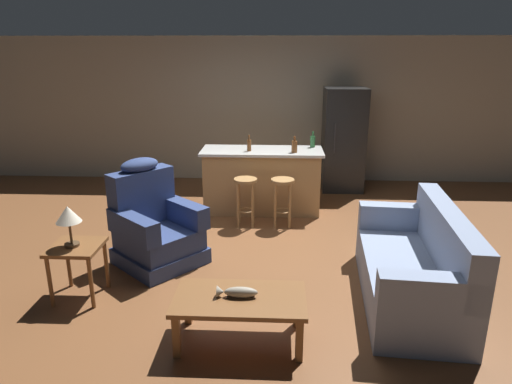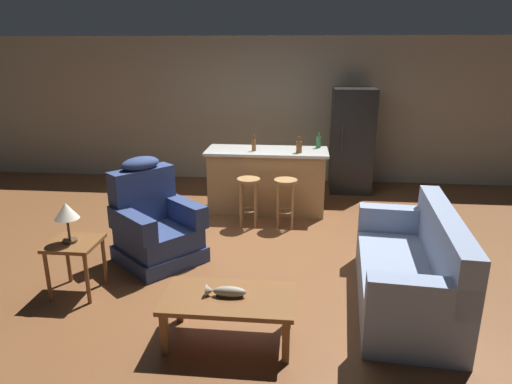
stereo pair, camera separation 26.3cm
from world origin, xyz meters
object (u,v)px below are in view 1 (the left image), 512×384
object	(u,v)px
couch	(416,268)
bottle_tall_green	(294,146)
table_lamp	(68,216)
kitchen_island	(262,180)
fish_figurine	(237,292)
coffee_table	(240,303)
bar_stool_right	(282,194)
end_table	(77,255)
bottle_short_amber	(313,141)
bar_stool_left	(246,193)
refrigerator	(343,140)
recliner_near_lamp	(155,227)
bottle_wine_dark	(249,145)

from	to	relation	value
couch	bottle_tall_green	size ratio (longest dim) A/B	8.36
table_lamp	kitchen_island	size ratio (longest dim) A/B	0.23
fish_figurine	table_lamp	distance (m)	1.82
coffee_table	bar_stool_right	xyz separation A→B (m)	(0.37, 2.67, 0.11)
couch	table_lamp	world-z (taller)	table_lamp
end_table	bottle_short_amber	xyz separation A→B (m)	(2.48, 2.88, 0.58)
couch	end_table	bearing A→B (deg)	6.55
couch	bottle_tall_green	world-z (taller)	bottle_tall_green
couch	bar_stool_left	distance (m)	2.63
bar_stool_right	couch	bearing A→B (deg)	-56.10
refrigerator	end_table	bearing A→B (deg)	-128.65
kitchen_island	refrigerator	bearing A→B (deg)	41.38
bottle_tall_green	bottle_short_amber	size ratio (longest dim) A/B	0.98
kitchen_island	bottle_short_amber	bearing A→B (deg)	16.93
bar_stool_left	bottle_short_amber	size ratio (longest dim) A/B	2.84
couch	kitchen_island	xyz separation A→B (m)	(-1.59, 2.55, 0.14)
end_table	refrigerator	bearing A→B (deg)	51.35
fish_figurine	recliner_near_lamp	distance (m)	1.84
recliner_near_lamp	bottle_short_amber	size ratio (longest dim) A/B	5.01
couch	kitchen_island	size ratio (longest dim) A/B	1.09
fish_figurine	table_lamp	bearing A→B (deg)	159.23
end_table	bar_stool_left	size ratio (longest dim) A/B	0.82
kitchen_island	fish_figurine	bearing A→B (deg)	-91.52
couch	recliner_near_lamp	distance (m)	2.87
recliner_near_lamp	bar_stool_left	bearing A→B (deg)	92.25
bottle_wine_dark	bar_stool_right	bearing A→B (deg)	-47.74
table_lamp	bottle_tall_green	size ratio (longest dim) A/B	1.75
refrigerator	couch	bearing A→B (deg)	-86.44
kitchen_island	bottle_short_amber	world-z (taller)	bottle_short_amber
coffee_table	end_table	xyz separation A→B (m)	(-1.65, 0.65, 0.10)
recliner_near_lamp	bottle_wine_dark	world-z (taller)	recliner_near_lamp
bottle_tall_green	end_table	bearing A→B (deg)	-131.19
fish_figurine	couch	size ratio (longest dim) A/B	0.17
coffee_table	recliner_near_lamp	world-z (taller)	recliner_near_lamp
end_table	bar_stool_left	world-z (taller)	bar_stool_left
table_lamp	bar_stool_left	xyz separation A→B (m)	(1.54, 2.04, -0.40)
fish_figurine	bar_stool_left	size ratio (longest dim) A/B	0.50
bottle_short_amber	bottle_wine_dark	world-z (taller)	bottle_short_amber
end_table	bottle_tall_green	size ratio (longest dim) A/B	2.38
bar_stool_right	refrigerator	size ratio (longest dim) A/B	0.39
end_table	bar_stool_left	bearing A→B (deg)	53.19
table_lamp	bottle_wine_dark	distance (m)	3.02
fish_figurine	recliner_near_lamp	bearing A→B (deg)	126.10
couch	end_table	world-z (taller)	couch
coffee_table	bottle_tall_green	bearing A→B (deg)	80.32
table_lamp	bottle_short_amber	size ratio (longest dim) A/B	1.71
bottle_wine_dark	fish_figurine	bearing A→B (deg)	-88.23
bottle_wine_dark	bottle_tall_green	bearing A→B (deg)	-5.41
bar_stool_right	bottle_short_amber	xyz separation A→B (m)	(0.45, 0.86, 0.57)
bar_stool_right	bottle_short_amber	size ratio (longest dim) A/B	2.84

